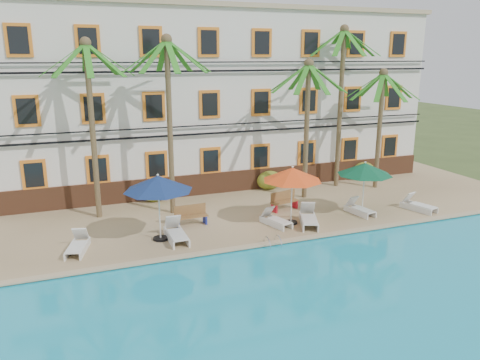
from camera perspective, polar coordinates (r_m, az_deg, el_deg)
name	(u,v)px	position (r m, az deg, el deg)	size (l,w,h in m)	color
ground	(291,237)	(20.92, 6.18, -6.97)	(100.00, 100.00, 0.00)	#384C23
pool_deck	(249,203)	(25.16, 1.06, -2.78)	(30.00, 12.00, 0.25)	tan
swimming_pool	(394,315)	(15.60, 18.25, -15.31)	(26.00, 12.00, 0.20)	#199DBF
pool_coping	(300,239)	(20.07, 7.36, -7.11)	(30.00, 0.35, 0.06)	tan
hotel_building	(219,97)	(28.76, -2.63, 10.11)	(25.40, 6.44, 10.22)	silver
palm_a	(91,106)	(22.51, -17.76, 8.57)	(4.09, 4.09, 8.33)	brown
palm_b	(169,103)	(22.31, -8.66, 9.29)	(4.09, 4.09, 8.49)	brown
palm_c	(307,110)	(25.00, 8.20, 8.44)	(4.09, 4.09, 7.40)	brown
palm_d	(341,87)	(27.65, 12.24, 11.01)	(4.09, 4.09, 9.20)	brown
palm_e	(381,112)	(27.96, 16.78, 7.98)	(4.09, 4.09, 6.86)	brown
shrub_left	(155,192)	(25.20, -10.36, -1.39)	(1.50, 0.90, 1.10)	#28631C
shrub_mid	(269,180)	(27.12, 3.59, -0.02)	(1.50, 0.90, 1.10)	#28631C
shrub_right	(363,171)	(30.29, 14.82, 1.09)	(1.50, 0.90, 1.10)	#28631C
umbrella_blue	(158,184)	(19.41, -9.96, -0.43)	(2.87, 2.87, 2.87)	black
umbrella_red	(292,175)	(21.20, 6.38, 0.67)	(2.73, 2.73, 2.73)	black
umbrella_green	(365,169)	(23.19, 14.98, 1.28)	(2.65, 2.65, 2.64)	black
lounger_a	(78,245)	(19.72, -19.18, -7.51)	(1.08, 1.87, 0.83)	silver
lounger_b	(176,233)	(19.95, -7.80, -6.43)	(0.72, 1.98, 0.93)	silver
lounger_c	(275,220)	(21.52, 4.34, -4.85)	(1.05, 1.77, 0.79)	silver
lounger_d	(309,218)	(21.75, 8.37, -4.62)	(1.43, 2.11, 0.94)	silver
lounger_e	(359,209)	(23.69, 14.34, -3.42)	(0.84, 1.74, 0.79)	silver
lounger_f	(418,205)	(25.12, 20.88, -2.87)	(1.12, 1.87, 0.84)	silver
bench_left	(191,215)	(21.53, -6.02, -4.27)	(1.52, 0.54, 0.93)	olive
bench_right	(284,201)	(23.64, 5.33, -2.51)	(1.57, 0.79, 0.93)	olive
pool_ladder	(273,245)	(19.45, 4.00, -7.85)	(0.54, 0.74, 0.74)	silver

